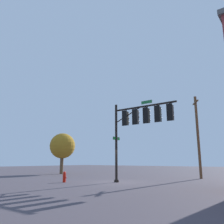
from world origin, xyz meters
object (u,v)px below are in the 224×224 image
utility_pole (198,135)px  fire_hydrant (64,177)px  signal_pole_assembly (140,121)px  tree_near (62,146)px

utility_pole → fire_hydrant: size_ratio=9.65×
signal_pole_assembly → utility_pole: (1.88, 7.88, -0.45)m
signal_pole_assembly → utility_pole: 8.11m
utility_pole → tree_near: 17.04m
utility_pole → signal_pole_assembly: bearing=-103.4°
utility_pole → tree_near: size_ratio=1.53×
utility_pole → fire_hydrant: 13.28m
signal_pole_assembly → fire_hydrant: bearing=-155.1°
signal_pole_assembly → tree_near: (-14.96, 5.35, -1.04)m
signal_pole_assembly → tree_near: size_ratio=1.19×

